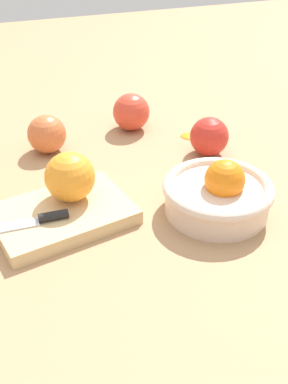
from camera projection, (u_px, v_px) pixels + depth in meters
The scene contains 9 objects.
ground_plane at pixel (120, 182), 0.86m from camera, with size 2.40×2.40×0.00m, color tan.
bowl at pixel (218, 194), 0.77m from camera, with size 0.18×0.18×0.09m.
cutting_board at pixel (62, 215), 0.76m from camera, with size 0.21×0.14×0.02m, color #DBB77F.
orange_on_board at pixel (70, 177), 0.75m from camera, with size 0.08×0.08×0.08m, color orange.
knife at pixel (31, 221), 0.72m from camera, with size 0.16×0.02×0.01m.
apple_front_right at pixel (47, 134), 0.93m from camera, with size 0.08×0.08×0.08m, color #CC6638.
apple_front_left at pixel (131, 112), 1.02m from camera, with size 0.08×0.08×0.08m, color #D6422D.
apple_front_left_2 at pixel (209, 137), 0.92m from camera, with size 0.08×0.08×0.08m, color red.
citrus_peel at pixel (193, 135), 1.01m from camera, with size 0.05×0.04×0.01m, color orange.
Camera 1 is at (0.20, 0.70, 0.46)m, focal length 45.00 mm.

